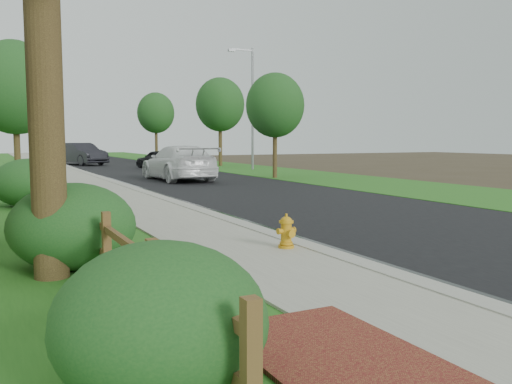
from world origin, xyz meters
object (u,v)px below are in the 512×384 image
white_suv (179,163)px  streetlight (251,101)px  fire_hydrant (286,232)px  ranch_fence (71,214)px  dark_car_mid (158,159)px

white_suv → streetlight: bearing=-138.8°
streetlight → fire_hydrant: bearing=-114.8°
ranch_fence → white_suv: 16.85m
white_suv → dark_car_mid: bearing=-102.2°
ranch_fence → fire_hydrant: bearing=-38.8°
ranch_fence → white_suv: (7.43, 15.13, 0.29)m
ranch_fence → fire_hydrant: 4.50m
white_suv → streetlight: streetlight is taller
fire_hydrant → streetlight: streetlight is taller
white_suv → ranch_fence: bearing=63.0°
ranch_fence → dark_car_mid: dark_car_mid is taller
fire_hydrant → white_suv: (3.93, 17.94, 0.51)m
fire_hydrant → white_suv: bearing=77.6°
ranch_fence → dark_car_mid: bearing=69.9°
white_suv → streetlight: (7.44, 6.69, 3.76)m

